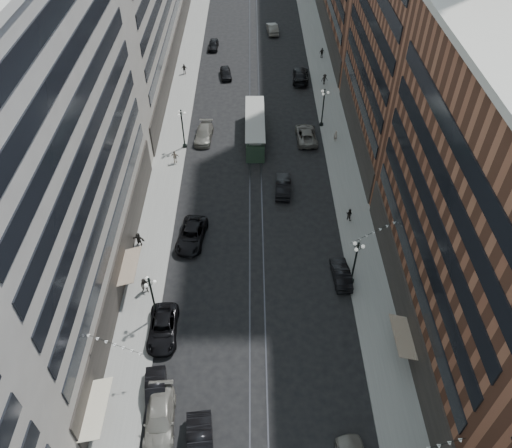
{
  "coord_description": "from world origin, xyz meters",
  "views": [
    {
      "loc": [
        -0.38,
        0.77,
        37.95
      ],
      "look_at": [
        -0.06,
        35.2,
        5.0
      ],
      "focal_mm": 35.0,
      "sensor_mm": 36.0,
      "label": 1
    }
  ],
  "objects_px": {
    "pedestrian_2": "(145,286)",
    "car_9": "(213,45)",
    "pedestrian_5": "(138,239)",
    "pedestrian_extra_0": "(322,53)",
    "streetcar": "(255,129)",
    "car_12": "(301,75)",
    "car_11": "(306,135)",
    "lamppost_se_far": "(355,262)",
    "car_extra_0": "(160,418)",
    "pedestrian_8": "(335,136)",
    "car_7": "(192,235)",
    "car_8": "(204,134)",
    "lamppost_sw_mid": "(183,128)",
    "car_13": "(226,73)",
    "car_2": "(163,329)",
    "pedestrian_9": "(325,79)",
    "pedestrian_6": "(175,157)",
    "car_5": "(200,448)",
    "car_10": "(341,274)",
    "car_extra_1": "(283,186)",
    "pedestrian_7": "(349,214)",
    "car_14": "(272,28)",
    "car_extra_2": "(156,393)",
    "pedestrian_extra_1": "(184,69)",
    "lamppost_sw_far": "(153,297)",
    "lamppost_se_mid": "(323,106)"
  },
  "relations": [
    {
      "from": "pedestrian_2",
      "to": "car_9",
      "type": "distance_m",
      "value": 53.91
    },
    {
      "from": "pedestrian_5",
      "to": "pedestrian_extra_0",
      "type": "xyz_separation_m",
      "value": [
        23.68,
        43.59,
        0.03
      ]
    },
    {
      "from": "streetcar",
      "to": "car_12",
      "type": "distance_m",
      "value": 17.64
    },
    {
      "from": "car_11",
      "to": "lamppost_se_far",
      "type": "bearing_deg",
      "value": 93.47
    },
    {
      "from": "lamppost_se_far",
      "to": "car_12",
      "type": "height_order",
      "value": "lamppost_se_far"
    },
    {
      "from": "car_extra_0",
      "to": "pedestrian_8",
      "type": "bearing_deg",
      "value": 61.3
    },
    {
      "from": "lamppost_se_far",
      "to": "pedestrian_extra_0",
      "type": "bearing_deg",
      "value": 87.43
    },
    {
      "from": "car_7",
      "to": "car_8",
      "type": "height_order",
      "value": "car_7"
    },
    {
      "from": "lamppost_sw_mid",
      "to": "car_13",
      "type": "xyz_separation_m",
      "value": [
        4.7,
        19.32,
        -2.4
      ]
    },
    {
      "from": "car_2",
      "to": "car_extra_0",
      "type": "bearing_deg",
      "value": -86.15
    },
    {
      "from": "car_9",
      "to": "car_8",
      "type": "bearing_deg",
      "value": -87.1
    },
    {
      "from": "pedestrian_5",
      "to": "car_7",
      "type": "bearing_deg",
      "value": 21.62
    },
    {
      "from": "car_12",
      "to": "pedestrian_9",
      "type": "xyz_separation_m",
      "value": [
        3.59,
        -1.52,
        0.11
      ]
    },
    {
      "from": "pedestrian_extra_0",
      "to": "streetcar",
      "type": "bearing_deg",
      "value": -139.13
    },
    {
      "from": "pedestrian_6",
      "to": "pedestrian_8",
      "type": "height_order",
      "value": "pedestrian_6"
    },
    {
      "from": "streetcar",
      "to": "car_5",
      "type": "xyz_separation_m",
      "value": [
        -4.31,
        -41.27,
        -0.56
      ]
    },
    {
      "from": "car_10",
      "to": "car_extra_1",
      "type": "relative_size",
      "value": 0.9
    },
    {
      "from": "car_5",
      "to": "car_9",
      "type": "xyz_separation_m",
      "value": [
        -2.72,
        68.91,
        -0.19
      ]
    },
    {
      "from": "car_13",
      "to": "car_7",
      "type": "bearing_deg",
      "value": -101.13
    },
    {
      "from": "car_13",
      "to": "car_8",
      "type": "bearing_deg",
      "value": -105.03
    },
    {
      "from": "pedestrian_7",
      "to": "pedestrian_extra_0",
      "type": "height_order",
      "value": "pedestrian_extra_0"
    },
    {
      "from": "car_5",
      "to": "car_extra_0",
      "type": "xyz_separation_m",
      "value": [
        -3.29,
        2.27,
        -0.08
      ]
    },
    {
      "from": "car_5",
      "to": "car_12",
      "type": "height_order",
      "value": "car_5"
    },
    {
      "from": "pedestrian_2",
      "to": "car_10",
      "type": "height_order",
      "value": "pedestrian_2"
    },
    {
      "from": "car_5",
      "to": "car_14",
      "type": "xyz_separation_m",
      "value": [
        7.76,
        75.45,
        -0.06
      ]
    },
    {
      "from": "lamppost_sw_mid",
      "to": "pedestrian_9",
      "type": "xyz_separation_m",
      "value": [
        20.05,
        16.64,
        -2.13
      ]
    },
    {
      "from": "pedestrian_8",
      "to": "car_extra_0",
      "type": "relative_size",
      "value": 0.27
    },
    {
      "from": "lamppost_sw_mid",
      "to": "lamppost_se_far",
      "type": "relative_size",
      "value": 1.0
    },
    {
      "from": "lamppost_se_far",
      "to": "pedestrian_2",
      "type": "distance_m",
      "value": 19.98
    },
    {
      "from": "pedestrian_2",
      "to": "pedestrian_8",
      "type": "relative_size",
      "value": 1.2
    },
    {
      "from": "car_13",
      "to": "car_extra_0",
      "type": "distance_m",
      "value": 56.31
    },
    {
      "from": "lamppost_sw_mid",
      "to": "car_extra_0",
      "type": "relative_size",
      "value": 0.99
    },
    {
      "from": "car_extra_0",
      "to": "car_extra_2",
      "type": "height_order",
      "value": "car_extra_0"
    },
    {
      "from": "pedestrian_2",
      "to": "pedestrian_extra_1",
      "type": "height_order",
      "value": "pedestrian_2"
    },
    {
      "from": "lamppost_sw_far",
      "to": "car_10",
      "type": "relative_size",
      "value": 1.25
    },
    {
      "from": "pedestrian_extra_0",
      "to": "car_14",
      "type": "bearing_deg",
      "value": 103.78
    },
    {
      "from": "car_14",
      "to": "lamppost_se_mid",
      "type": "bearing_deg",
      "value": 94.65
    },
    {
      "from": "car_14",
      "to": "pedestrian_extra_1",
      "type": "xyz_separation_m",
      "value": [
        -14.6,
        -16.0,
        0.12
      ]
    },
    {
      "from": "car_extra_1",
      "to": "car_10",
      "type": "bearing_deg",
      "value": 113.89
    },
    {
      "from": "pedestrian_8",
      "to": "car_13",
      "type": "bearing_deg",
      "value": -69.61
    },
    {
      "from": "pedestrian_8",
      "to": "pedestrian_extra_1",
      "type": "bearing_deg",
      "value": -60.68
    },
    {
      "from": "car_extra_0",
      "to": "car_9",
      "type": "bearing_deg",
      "value": 86.34
    },
    {
      "from": "lamppost_se_far",
      "to": "streetcar",
      "type": "bearing_deg",
      "value": 110.14
    },
    {
      "from": "lamppost_sw_mid",
      "to": "car_11",
      "type": "distance_m",
      "value": 16.26
    },
    {
      "from": "lamppost_sw_mid",
      "to": "pedestrian_extra_1",
      "type": "bearing_deg",
      "value": 95.5
    },
    {
      "from": "car_extra_0",
      "to": "pedestrian_extra_0",
      "type": "relative_size",
      "value": 3.32
    },
    {
      "from": "car_5",
      "to": "car_14",
      "type": "height_order",
      "value": "car_5"
    },
    {
      "from": "lamppost_sw_far",
      "to": "pedestrian_9",
      "type": "distance_m",
      "value": 48.07
    },
    {
      "from": "lamppost_sw_mid",
      "to": "car_5",
      "type": "xyz_separation_m",
      "value": [
        4.89,
        -39.18,
        -2.21
      ]
    },
    {
      "from": "pedestrian_5",
      "to": "pedestrian_8",
      "type": "bearing_deg",
      "value": 54.12
    }
  ]
}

